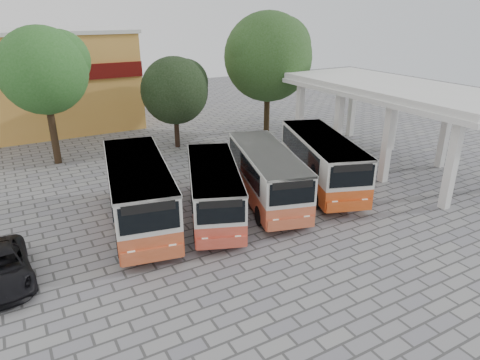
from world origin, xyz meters
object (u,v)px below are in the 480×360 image
bus_centre_right (267,173)px  bus_far_right (322,159)px  bus_far_left (139,189)px  parked_car (1,268)px  bus_centre_left (214,188)px

bus_centre_right → bus_far_right: bus_far_right is taller
bus_centre_right → bus_far_left: bearing=-171.1°
bus_far_left → parked_car: (-6.19, -2.14, -1.19)m
bus_far_right → parked_car: bus_far_right is taller
bus_centre_left → bus_centre_right: bearing=25.9°
bus_far_right → parked_car: bearing=-155.4°
bus_centre_left → bus_far_left: bearing=-176.3°
bus_far_left → bus_centre_left: size_ratio=1.13×
bus_far_right → parked_car: (-16.89, -1.47, -1.13)m
bus_centre_left → parked_car: bus_centre_left is taller
bus_centre_left → bus_far_right: (7.21, 0.44, 0.19)m
bus_far_right → bus_centre_right: bearing=-157.8°
bus_far_left → bus_centre_right: 6.83m
bus_centre_left → parked_car: size_ratio=1.77×
bus_far_left → bus_far_right: size_ratio=1.01×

